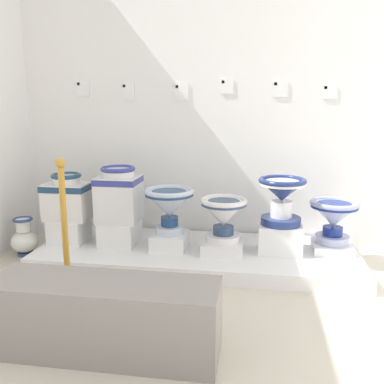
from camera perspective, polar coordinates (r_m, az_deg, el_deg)
name	(u,v)px	position (r m, az deg, el deg)	size (l,w,h in m)	color
ground_plane	(151,378)	(2.27, -5.52, -23.64)	(5.40, 5.68, 0.02)	beige
wall_back	(206,65)	(3.89, 1.88, 16.79)	(3.60, 0.06, 3.26)	white
display_platform	(197,254)	(3.58, 0.65, -8.41)	(2.62, 0.95, 0.12)	white
plinth_block_slender_white	(69,230)	(3.84, -16.19, -4.95)	(0.29, 0.31, 0.20)	white
antique_toilet_slender_white	(67,196)	(3.76, -16.46, -0.58)	(0.38, 0.29, 0.40)	white
plinth_block_broad_patterned	(120,232)	(3.70, -9.66, -5.33)	(0.30, 0.35, 0.20)	white
antique_toilet_broad_patterned	(119,193)	(3.61, -9.85, -0.16)	(0.35, 0.32, 0.47)	white
plinth_block_leftmost	(170,241)	(3.54, -3.02, -6.57)	(0.28, 0.30, 0.13)	white
antique_toilet_leftmost	(169,203)	(3.45, -3.08, -1.53)	(0.41, 0.41, 0.38)	silver
plinth_block_tall_cobalt	(223,246)	(3.47, 4.20, -7.25)	(0.33, 0.35, 0.10)	white
antique_toilet_tall_cobalt	(224,214)	(3.39, 4.28, -2.92)	(0.38, 0.38, 0.35)	white
plinth_block_rightmost	(280,238)	(3.51, 11.76, -6.09)	(0.34, 0.29, 0.23)	white
antique_toilet_rightmost	(282,195)	(3.41, 12.02, -0.35)	(0.38, 0.38, 0.38)	navy
plinth_block_central_ornate	(331,247)	(3.66, 18.27, -7.02)	(0.31, 0.32, 0.07)	white
antique_toilet_central_ornate	(334,216)	(3.59, 18.55, -3.02)	(0.39, 0.39, 0.35)	#A0A9CF
info_placard_first	(83,88)	(4.14, -14.51, 13.35)	(0.12, 0.01, 0.14)	white
info_placard_second	(128,91)	(3.99, -8.59, 13.30)	(0.12, 0.01, 0.15)	white
info_placard_third	(181,92)	(3.88, -1.45, 13.37)	(0.12, 0.01, 0.15)	white
info_placard_fourth	(227,86)	(3.82, 4.74, 14.01)	(0.11, 0.01, 0.13)	white
info_placard_fifth	(280,89)	(3.82, 11.81, 13.46)	(0.13, 0.01, 0.14)	white
info_placard_sixth	(330,92)	(3.86, 18.06, 12.72)	(0.11, 0.01, 0.12)	white
decorative_vase_spare	(24,239)	(3.96, -21.66, -5.89)	(0.23, 0.23, 0.34)	navy
stanchion_post_near_left	(67,264)	(2.95, -16.50, -9.26)	(0.28, 0.28, 0.97)	gold
museum_bench	(105,317)	(2.37, -11.69, -16.19)	(1.21, 0.36, 0.40)	gray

